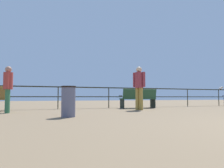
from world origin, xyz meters
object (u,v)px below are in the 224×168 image
at_px(trash_bin, 68,101).
at_px(person_by_bench, 139,85).
at_px(person_at_railing, 8,86).
at_px(bench_near_left, 139,98).
at_px(seagull_on_rail, 221,88).

bearing_deg(trash_bin, person_by_bench, 31.34).
height_order(person_by_bench, person_at_railing, person_by_bench).
relative_size(bench_near_left, person_by_bench, 0.98).
height_order(person_by_bench, trash_bin, person_by_bench).
relative_size(person_by_bench, person_at_railing, 1.15).
bearing_deg(trash_bin, seagull_on_rail, 21.69).
xyz_separation_m(bench_near_left, person_at_railing, (-5.52, -1.14, 0.38)).
distance_m(person_at_railing, trash_bin, 2.69).
bearing_deg(bench_near_left, person_at_railing, -168.36).
xyz_separation_m(bench_near_left, seagull_on_rail, (6.27, 0.80, 0.58)).
bearing_deg(trash_bin, person_at_railing, 127.27).
bearing_deg(person_by_bench, person_at_railing, 178.20).
relative_size(bench_near_left, trash_bin, 2.12).
distance_m(seagull_on_rail, trash_bin, 10.97).
height_order(bench_near_left, trash_bin, bench_near_left).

